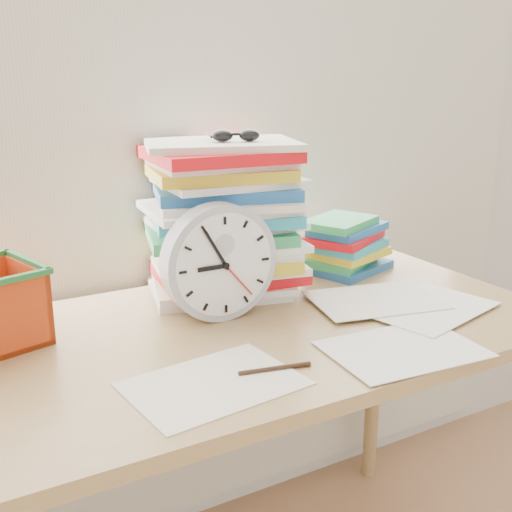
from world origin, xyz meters
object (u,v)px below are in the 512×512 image
clock (219,262)px  book_stack (344,245)px  paper_stack (223,218)px  desk (231,363)px

clock → book_stack: (0.44, 0.14, -0.05)m
paper_stack → clock: 0.18m
desk → book_stack: 0.52m
paper_stack → book_stack: paper_stack is taller
desk → clock: (0.01, 0.07, 0.20)m
desk → paper_stack: 0.35m
paper_stack → clock: (-0.09, -0.15, -0.05)m
paper_stack → clock: paper_stack is taller
desk → clock: bearing=81.4°
book_stack → clock: bearing=-161.7°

